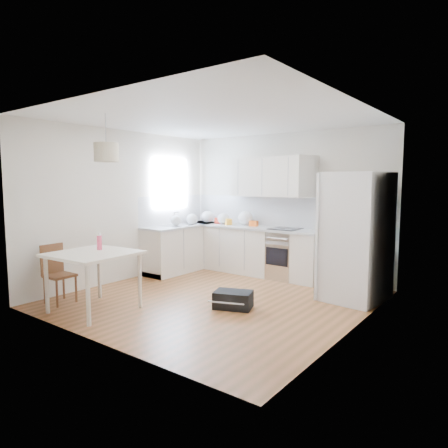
% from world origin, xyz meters
% --- Properties ---
extents(floor, '(4.20, 4.20, 0.00)m').
position_xyz_m(floor, '(0.00, 0.00, 0.00)').
color(floor, brown).
rests_on(floor, ground).
extents(ceiling, '(4.20, 4.20, 0.00)m').
position_xyz_m(ceiling, '(0.00, 0.00, 2.70)').
color(ceiling, white).
rests_on(ceiling, wall_back).
extents(wall_back, '(4.20, 0.00, 4.20)m').
position_xyz_m(wall_back, '(0.00, 2.10, 1.35)').
color(wall_back, silver).
rests_on(wall_back, floor).
extents(wall_left, '(0.00, 4.20, 4.20)m').
position_xyz_m(wall_left, '(-2.10, 0.00, 1.35)').
color(wall_left, silver).
rests_on(wall_left, floor).
extents(wall_right, '(0.00, 4.20, 4.20)m').
position_xyz_m(wall_right, '(2.10, 0.00, 1.35)').
color(wall_right, silver).
rests_on(wall_right, floor).
extents(window_glassblock, '(0.02, 1.00, 1.00)m').
position_xyz_m(window_glassblock, '(-2.09, 1.15, 1.75)').
color(window_glassblock, '#BFE0F9').
rests_on(window_glassblock, wall_left).
extents(cabinets_back, '(3.00, 0.60, 0.88)m').
position_xyz_m(cabinets_back, '(-0.60, 1.80, 0.44)').
color(cabinets_back, silver).
rests_on(cabinets_back, floor).
extents(cabinets_left, '(0.60, 1.80, 0.88)m').
position_xyz_m(cabinets_left, '(-1.80, 1.20, 0.44)').
color(cabinets_left, silver).
rests_on(cabinets_left, floor).
extents(counter_back, '(3.02, 0.64, 0.04)m').
position_xyz_m(counter_back, '(-0.60, 1.80, 0.90)').
color(counter_back, '#B0B3B5').
rests_on(counter_back, cabinets_back).
extents(counter_left, '(0.64, 1.82, 0.04)m').
position_xyz_m(counter_left, '(-1.80, 1.20, 0.90)').
color(counter_left, '#B0B3B5').
rests_on(counter_left, cabinets_left).
extents(backsplash_back, '(3.00, 0.01, 0.58)m').
position_xyz_m(backsplash_back, '(-0.60, 2.09, 1.21)').
color(backsplash_back, white).
rests_on(backsplash_back, wall_back).
extents(backsplash_left, '(0.01, 1.80, 0.58)m').
position_xyz_m(backsplash_left, '(-2.09, 1.20, 1.21)').
color(backsplash_left, white).
rests_on(backsplash_left, wall_left).
extents(upper_cabinets, '(1.70, 0.32, 0.75)m').
position_xyz_m(upper_cabinets, '(-0.15, 1.94, 1.88)').
color(upper_cabinets, silver).
rests_on(upper_cabinets, wall_back).
extents(range_oven, '(0.50, 0.61, 0.88)m').
position_xyz_m(range_oven, '(0.20, 1.80, 0.44)').
color(range_oven, silver).
rests_on(range_oven, floor).
extents(sink, '(0.50, 0.80, 0.16)m').
position_xyz_m(sink, '(-1.80, 1.15, 0.92)').
color(sink, silver).
rests_on(sink, counter_left).
extents(refrigerator, '(1.01, 1.05, 1.92)m').
position_xyz_m(refrigerator, '(1.71, 1.27, 0.96)').
color(refrigerator, white).
rests_on(refrigerator, floor).
extents(dining_table, '(1.09, 1.09, 0.82)m').
position_xyz_m(dining_table, '(-1.01, -1.45, 0.73)').
color(dining_table, beige).
rests_on(dining_table, floor).
extents(dining_chair, '(0.38, 0.38, 0.87)m').
position_xyz_m(dining_chair, '(-1.71, -1.54, 0.43)').
color(dining_chair, '#522C18').
rests_on(dining_chair, floor).
extents(drink_bottle, '(0.09, 0.09, 0.25)m').
position_xyz_m(drink_bottle, '(-1.12, -1.26, 0.94)').
color(drink_bottle, '#E23E5F').
rests_on(drink_bottle, dining_table).
extents(gym_bag, '(0.61, 0.50, 0.24)m').
position_xyz_m(gym_bag, '(0.46, -0.20, 0.12)').
color(gym_bag, black).
rests_on(gym_bag, floor).
extents(pendant_lamp, '(0.35, 0.35, 0.26)m').
position_xyz_m(pendant_lamp, '(-0.90, -1.26, 2.18)').
color(pendant_lamp, '#C3B796').
rests_on(pendant_lamp, ceiling).
extents(grocery_bag_a, '(0.28, 0.24, 0.25)m').
position_xyz_m(grocery_bag_a, '(-1.65, 1.81, 1.05)').
color(grocery_bag_a, silver).
rests_on(grocery_bag_a, counter_back).
extents(grocery_bag_b, '(0.26, 0.22, 0.23)m').
position_xyz_m(grocery_bag_b, '(-1.22, 1.80, 1.04)').
color(grocery_bag_b, silver).
rests_on(grocery_bag_b, counter_back).
extents(grocery_bag_c, '(0.31, 0.27, 0.28)m').
position_xyz_m(grocery_bag_c, '(-0.75, 1.90, 1.06)').
color(grocery_bag_c, silver).
rests_on(grocery_bag_c, counter_back).
extents(grocery_bag_d, '(0.24, 0.21, 0.22)m').
position_xyz_m(grocery_bag_d, '(-1.68, 1.36, 1.03)').
color(grocery_bag_d, silver).
rests_on(grocery_bag_d, counter_back).
extents(grocery_bag_e, '(0.23, 0.19, 0.21)m').
position_xyz_m(grocery_bag_e, '(-1.79, 1.00, 1.02)').
color(grocery_bag_e, silver).
rests_on(grocery_bag_e, counter_left).
extents(snack_orange, '(0.16, 0.11, 0.11)m').
position_xyz_m(snack_orange, '(-0.51, 1.84, 0.97)').
color(snack_orange, '#CE4D12').
rests_on(snack_orange, counter_back).
extents(snack_yellow, '(0.21, 0.20, 0.12)m').
position_xyz_m(snack_yellow, '(-1.08, 1.77, 0.98)').
color(snack_yellow, '#FBA327').
rests_on(snack_yellow, counter_back).
extents(snack_red, '(0.20, 0.20, 0.12)m').
position_xyz_m(snack_red, '(-1.38, 1.84, 0.98)').
color(snack_red, red).
rests_on(snack_red, counter_back).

